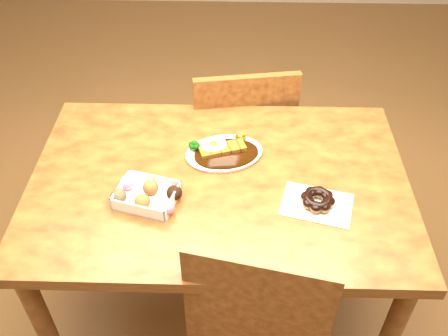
{
  "coord_description": "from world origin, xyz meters",
  "views": [
    {
      "loc": [
        0.05,
        -1.14,
        1.84
      ],
      "look_at": [
        0.02,
        -0.02,
        0.81
      ],
      "focal_mm": 40.0,
      "sensor_mm": 36.0,
      "label": 1
    }
  ],
  "objects_px": {
    "donut_box": "(147,195)",
    "pon_de_ring": "(318,200)",
    "table": "(219,200)",
    "chair_far": "(240,139)",
    "katsu_curry_plate": "(223,151)"
  },
  "relations": [
    {
      "from": "table",
      "to": "pon_de_ring",
      "type": "relative_size",
      "value": 5.06
    },
    {
      "from": "katsu_curry_plate",
      "to": "pon_de_ring",
      "type": "distance_m",
      "value": 0.37
    },
    {
      "from": "donut_box",
      "to": "pon_de_ring",
      "type": "relative_size",
      "value": 0.9
    },
    {
      "from": "katsu_curry_plate",
      "to": "pon_de_ring",
      "type": "relative_size",
      "value": 1.22
    },
    {
      "from": "donut_box",
      "to": "pon_de_ring",
      "type": "distance_m",
      "value": 0.51
    },
    {
      "from": "pon_de_ring",
      "to": "chair_far",
      "type": "bearing_deg",
      "value": 109.49
    },
    {
      "from": "pon_de_ring",
      "to": "donut_box",
      "type": "bearing_deg",
      "value": 179.81
    },
    {
      "from": "table",
      "to": "pon_de_ring",
      "type": "height_order",
      "value": "pon_de_ring"
    },
    {
      "from": "chair_far",
      "to": "katsu_curry_plate",
      "type": "distance_m",
      "value": 0.51
    },
    {
      "from": "table",
      "to": "pon_de_ring",
      "type": "xyz_separation_m",
      "value": [
        0.3,
        -0.11,
        0.12
      ]
    },
    {
      "from": "donut_box",
      "to": "pon_de_ring",
      "type": "bearing_deg",
      "value": -0.19
    },
    {
      "from": "katsu_curry_plate",
      "to": "chair_far",
      "type": "bearing_deg",
      "value": 81.46
    },
    {
      "from": "donut_box",
      "to": "chair_far",
      "type": "bearing_deg",
      "value": 66.06
    },
    {
      "from": "chair_far",
      "to": "donut_box",
      "type": "bearing_deg",
      "value": 57.22
    },
    {
      "from": "table",
      "to": "chair_far",
      "type": "distance_m",
      "value": 0.57
    }
  ]
}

